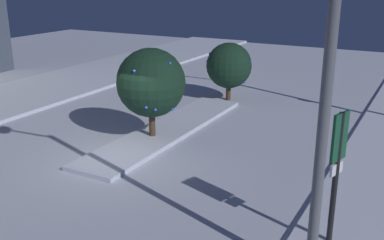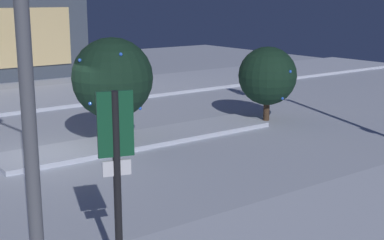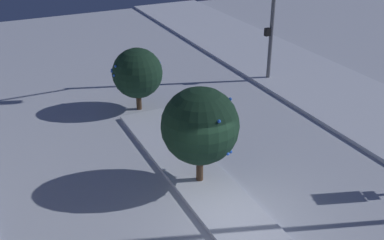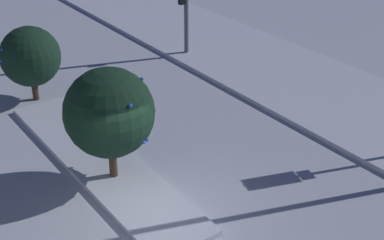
{
  "view_description": "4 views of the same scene",
  "coord_description": "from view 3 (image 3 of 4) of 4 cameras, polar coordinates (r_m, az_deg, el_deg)",
  "views": [
    {
      "loc": [
        -10.26,
        -8.37,
        5.54
      ],
      "look_at": [
        1.66,
        -1.86,
        1.16
      ],
      "focal_mm": 42.43,
      "sensor_mm": 36.0,
      "label": 1
    },
    {
      "loc": [
        -5.35,
        -13.99,
        4.35
      ],
      "look_at": [
        3.63,
        -1.95,
        0.96
      ],
      "focal_mm": 51.47,
      "sensor_mm": 36.0,
      "label": 2
    },
    {
      "loc": [
        -8.83,
        5.62,
        8.36
      ],
      "look_at": [
        3.72,
        -0.41,
        1.47
      ],
      "focal_mm": 43.93,
      "sensor_mm": 36.0,
      "label": 3
    },
    {
      "loc": [
        -9.25,
        5.62,
        8.42
      ],
      "look_at": [
        1.02,
        -1.68,
        1.82
      ],
      "focal_mm": 51.98,
      "sensor_mm": 36.0,
      "label": 4
    }
  ],
  "objects": [
    {
      "name": "median_strip",
      "position": [
        15.64,
        -0.48,
        -5.67
      ],
      "size": [
        9.0,
        1.8,
        0.14
      ],
      "primitive_type": "cube",
      "color": "silver",
      "rests_on": "ground"
    },
    {
      "name": "decorated_tree_median",
      "position": [
        19.3,
        -6.65,
        5.67
      ],
      "size": [
        2.08,
        2.13,
        2.64
      ],
      "color": "#473323",
      "rests_on": "ground"
    },
    {
      "name": "decorated_tree_left_of_median",
      "position": [
        13.92,
        0.99,
        -0.72
      ],
      "size": [
        2.36,
        2.36,
        3.22
      ],
      "color": "#473323",
      "rests_on": "ground"
    },
    {
      "name": "ground",
      "position": [
        13.4,
        5.44,
        -12.43
      ],
      "size": [
        52.0,
        52.0,
        0.0
      ],
      "primitive_type": "plane",
      "color": "silver"
    }
  ]
}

